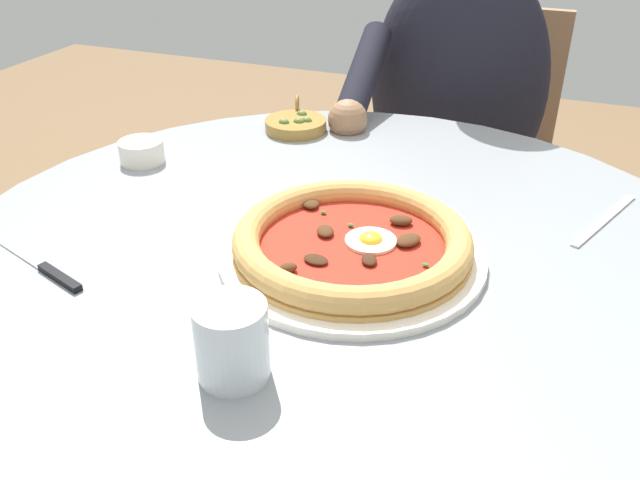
% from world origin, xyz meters
% --- Properties ---
extents(dining_table, '(1.01, 1.01, 0.71)m').
position_xyz_m(dining_table, '(0.00, 0.00, 0.58)').
color(dining_table, gray).
rests_on(dining_table, ground).
extents(pizza_on_plate, '(0.32, 0.32, 0.04)m').
position_xyz_m(pizza_on_plate, '(0.03, -0.02, 0.73)').
color(pizza_on_plate, white).
rests_on(pizza_on_plate, dining_table).
extents(water_glass, '(0.07, 0.07, 0.08)m').
position_xyz_m(water_glass, '(-0.01, -0.25, 0.75)').
color(water_glass, silver).
rests_on(water_glass, dining_table).
extents(steak_knife, '(0.18, 0.07, 0.01)m').
position_xyz_m(steak_knife, '(-0.30, -0.18, 0.72)').
color(steak_knife, silver).
rests_on(steak_knife, dining_table).
extents(ramekin_capers, '(0.07, 0.07, 0.03)m').
position_xyz_m(ramekin_capers, '(-0.38, 0.14, 0.73)').
color(ramekin_capers, white).
rests_on(ramekin_capers, dining_table).
extents(olive_pan, '(0.11, 0.13, 0.04)m').
position_xyz_m(olive_pan, '(-0.21, 0.35, 0.72)').
color(olive_pan, olive).
rests_on(olive_pan, dining_table).
extents(fork_utensil, '(0.08, 0.18, 0.00)m').
position_xyz_m(fork_utensil, '(0.31, 0.19, 0.71)').
color(fork_utensil, '#BCBCC1').
rests_on(fork_utensil, dining_table).
extents(diner_person, '(0.37, 0.49, 1.16)m').
position_xyz_m(diner_person, '(0.01, 0.69, 0.52)').
color(diner_person, '#282833').
rests_on(diner_person, ground).
extents(cafe_chair_diner, '(0.45, 0.45, 0.84)m').
position_xyz_m(cafe_chair_diner, '(0.01, 0.83, 0.52)').
color(cafe_chair_diner, '#957050').
rests_on(cafe_chair_diner, ground).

